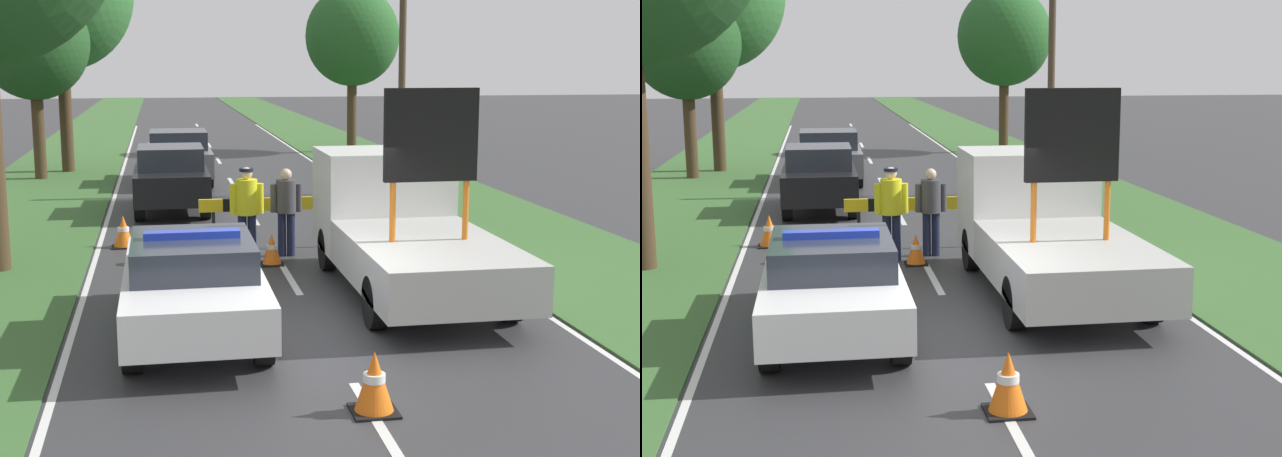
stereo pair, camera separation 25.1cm
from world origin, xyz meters
The scene contains 18 objects.
ground_plane centered at (0.00, 0.00, 0.00)m, with size 160.00×160.00×0.00m, color #333335.
lane_markings centered at (0.00, 12.33, 0.00)m, with size 7.02×58.80×0.01m.
grass_verge_left centered at (-5.53, 20.00, 0.01)m, with size 3.95×120.00×0.03m.
grass_verge_right centered at (5.53, 20.00, 0.01)m, with size 3.95×120.00×0.03m.
police_car centered at (-1.78, 0.42, 0.75)m, with size 1.86×4.66×1.49m.
work_truck centered at (1.78, 2.55, 1.03)m, with size 2.25×5.74×3.36m.
road_barrier centered at (-0.02, 5.91, 0.86)m, with size 2.86×0.08×1.05m.
police_officer centered at (-0.59, 4.92, 1.06)m, with size 0.64×0.41×1.79m.
pedestrian_civilian centered at (0.20, 5.21, 1.00)m, with size 0.61×0.39×1.71m.
traffic_cone_near_police centered at (-0.18, 4.49, 0.29)m, with size 0.42×0.42×0.58m.
traffic_cone_centre_front centered at (1.96, 6.25, 0.33)m, with size 0.49×0.49×0.67m.
traffic_cone_near_truck centered at (-2.95, 6.59, 0.33)m, with size 0.48×0.48×0.66m.
traffic_cone_behind_barrier centered at (0.03, -2.74, 0.34)m, with size 0.51×0.51×0.70m.
queued_car_sedan_black centered at (-1.92, 10.82, 0.86)m, with size 1.79×4.02×1.66m.
queued_car_suv_grey centered at (-1.61, 16.12, 0.84)m, with size 1.94×4.22×1.63m.
roadside_tree_near_right centered at (-5.93, 17.78, 4.28)m, with size 3.44×3.44×6.12m.
roadside_tree_mid_right centered at (5.67, 24.49, 4.68)m, with size 3.82×3.82×6.71m.
utility_pole centered at (4.58, 12.88, 3.97)m, with size 1.20×0.20×7.71m.
Camera 2 is at (-1.92, -11.66, 3.76)m, focal length 50.00 mm.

